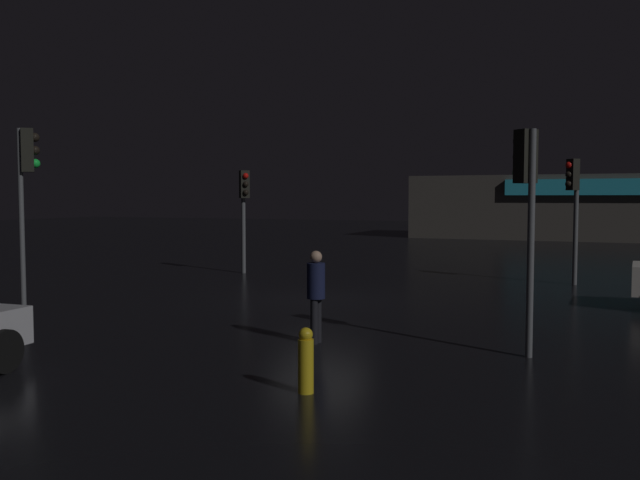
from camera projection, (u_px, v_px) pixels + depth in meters
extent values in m
plane|color=black|center=(319.00, 300.00, 18.30)|extent=(120.00, 120.00, 0.00)
cube|color=#4C4742|center=(579.00, 207.00, 45.45)|extent=(21.07, 7.45, 4.14)
cube|color=#33CCF2|center=(576.00, 187.00, 41.81)|extent=(8.42, 0.24, 0.99)
cylinder|color=#595B60|center=(531.00, 244.00, 11.63)|extent=(0.12, 0.12, 3.88)
cube|color=black|center=(526.00, 156.00, 11.67)|extent=(0.40, 0.41, 0.91)
sphere|color=black|center=(519.00, 141.00, 11.80)|extent=(0.20, 0.20, 0.20)
sphere|color=black|center=(519.00, 157.00, 11.82)|extent=(0.20, 0.20, 0.20)
sphere|color=#19D13F|center=(518.00, 173.00, 11.83)|extent=(0.20, 0.20, 0.20)
cylinder|color=#595B60|center=(22.00, 224.00, 15.33)|extent=(0.12, 0.12, 4.25)
cube|color=black|center=(27.00, 150.00, 15.29)|extent=(0.41, 0.41, 0.96)
sphere|color=black|center=(35.00, 137.00, 15.33)|extent=(0.20, 0.20, 0.20)
sphere|color=black|center=(35.00, 150.00, 15.35)|extent=(0.20, 0.20, 0.20)
sphere|color=#19D13F|center=(35.00, 163.00, 15.37)|extent=(0.20, 0.20, 0.20)
cylinder|color=#595B60|center=(243.00, 222.00, 24.70)|extent=(0.15, 0.15, 3.68)
cube|color=black|center=(244.00, 184.00, 24.47)|extent=(0.41, 0.41, 0.98)
sphere|color=red|center=(246.00, 176.00, 24.30)|extent=(0.20, 0.20, 0.20)
sphere|color=black|center=(246.00, 184.00, 24.32)|extent=(0.20, 0.20, 0.20)
sphere|color=black|center=(246.00, 192.00, 24.34)|extent=(0.20, 0.20, 0.20)
cylinder|color=#595B60|center=(576.00, 222.00, 21.37)|extent=(0.15, 0.15, 3.91)
cube|color=black|center=(573.00, 175.00, 21.22)|extent=(0.41, 0.41, 0.96)
sphere|color=red|center=(569.00, 165.00, 21.14)|extent=(0.20, 0.20, 0.20)
sphere|color=black|center=(569.00, 175.00, 21.16)|extent=(0.20, 0.20, 0.20)
sphere|color=black|center=(569.00, 184.00, 21.18)|extent=(0.20, 0.20, 0.20)
cylinder|color=black|center=(2.00, 351.00, 10.67)|extent=(0.26, 0.70, 0.69)
cylinder|color=black|center=(314.00, 322.00, 12.79)|extent=(0.14, 0.14, 0.84)
cylinder|color=black|center=(318.00, 320.00, 12.94)|extent=(0.14, 0.14, 0.84)
cylinder|color=#141938|center=(316.00, 281.00, 12.82)|extent=(0.35, 0.35, 0.67)
sphere|color=tan|center=(316.00, 257.00, 12.79)|extent=(0.23, 0.23, 0.23)
cylinder|color=gold|center=(306.00, 366.00, 9.58)|extent=(0.22, 0.22, 0.76)
sphere|color=gold|center=(306.00, 335.00, 9.55)|extent=(0.20, 0.20, 0.20)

